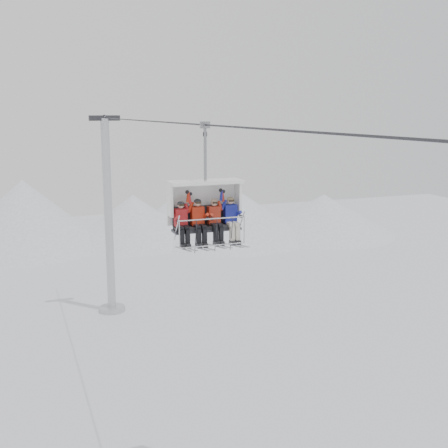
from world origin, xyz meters
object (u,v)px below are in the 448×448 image
object	(u,v)px
chairlift_carrier	(204,204)
skier_center_left	(198,220)
lift_tower_right	(109,230)
skier_far_right	(231,218)
skier_far_left	(182,222)
skier_center_right	(215,219)

from	to	relation	value
chairlift_carrier	skier_center_left	world-z (taller)	chairlift_carrier
lift_tower_right	skier_center_left	size ratio (longest dim) A/B	7.99
skier_center_left	skier_far_right	world-z (taller)	same
chairlift_carrier	skier_far_left	distance (m)	1.06
skier_far_left	skier_center_left	xyz separation A→B (m)	(0.57, 0.01, 0.02)
lift_tower_right	skier_center_left	bearing A→B (deg)	-90.88
lift_tower_right	skier_far_right	world-z (taller)	lift_tower_right
skier_center_left	skier_center_right	xyz separation A→B (m)	(0.58, -0.00, -0.02)
skier_far_left	skier_far_right	bearing A→B (deg)	0.22
lift_tower_right	skier_far_right	distance (m)	20.94
lift_tower_right	chairlift_carrier	world-z (taller)	lift_tower_right
lift_tower_right	skier_far_left	distance (m)	20.94
skier_center_left	skier_far_right	size ratio (longest dim) A/B	1.00
chairlift_carrier	skier_center_left	size ratio (longest dim) A/B	2.36
lift_tower_right	skier_center_left	xyz separation A→B (m)	(-0.31, -20.45, 4.44)
skier_far_right	lift_tower_right	bearing A→B (deg)	92.39
lift_tower_right	skier_center_right	bearing A→B (deg)	-89.24
chairlift_carrier	skier_far_right	size ratio (longest dim) A/B	2.36
skier_center_right	lift_tower_right	bearing A→B (deg)	90.76
lift_tower_right	skier_far_left	size ratio (longest dim) A/B	7.99
lift_tower_right	skier_far_left	xyz separation A→B (m)	(-0.88, -20.45, 4.42)
chairlift_carrier	skier_far_right	distance (m)	1.02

